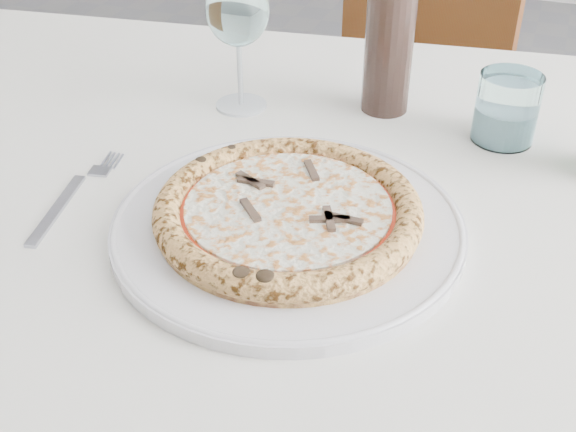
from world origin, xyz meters
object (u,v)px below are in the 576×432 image
(plate, at_px, (288,225))
(wine_glass, at_px, (238,13))
(chair_far, at_px, (405,82))
(wine_bottle, at_px, (390,30))
(dining_table, at_px, (317,240))
(tumbler, at_px, (506,113))
(pizza, at_px, (288,211))

(plate, distance_m, wine_glass, 0.32)
(chair_far, distance_m, wine_bottle, 0.68)
(plate, bearing_deg, chair_far, 93.66)
(dining_table, distance_m, wine_glass, 0.31)
(tumbler, xyz_separation_m, wine_bottle, (-0.16, 0.03, 0.07))
(wine_glass, bearing_deg, plate, -57.40)
(chair_far, relative_size, plate, 2.56)
(chair_far, xyz_separation_m, plate, (0.06, -0.91, 0.23))
(tumbler, relative_size, wine_bottle, 0.34)
(wine_glass, distance_m, tumbler, 0.36)
(pizza, xyz_separation_m, wine_bottle, (0.02, 0.31, 0.08))
(chair_far, relative_size, tumbler, 10.76)
(tumbler, height_order, wine_bottle, wine_bottle)
(plate, height_order, pizza, pizza)
(wine_bottle, bearing_deg, chair_far, 97.83)
(plate, bearing_deg, tumbler, 56.74)
(pizza, bearing_deg, dining_table, 90.00)
(chair_far, distance_m, plate, 0.94)
(chair_far, height_order, tumbler, chair_far)
(wine_bottle, bearing_deg, wine_glass, -161.66)
(chair_far, bearing_deg, wine_bottle, -82.17)
(dining_table, distance_m, wine_bottle, 0.29)
(plate, relative_size, pizza, 1.32)
(tumbler, bearing_deg, wine_glass, -175.42)
(chair_far, bearing_deg, tumbler, -68.90)
(pizza, bearing_deg, wine_glass, 122.59)
(dining_table, xyz_separation_m, tumbler, (0.18, 0.18, 0.12))
(dining_table, xyz_separation_m, wine_bottle, (0.02, 0.21, 0.19))
(wine_glass, bearing_deg, chair_far, 81.01)
(chair_far, distance_m, pizza, 0.94)
(wine_glass, bearing_deg, tumbler, 4.58)
(dining_table, distance_m, tumbler, 0.28)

